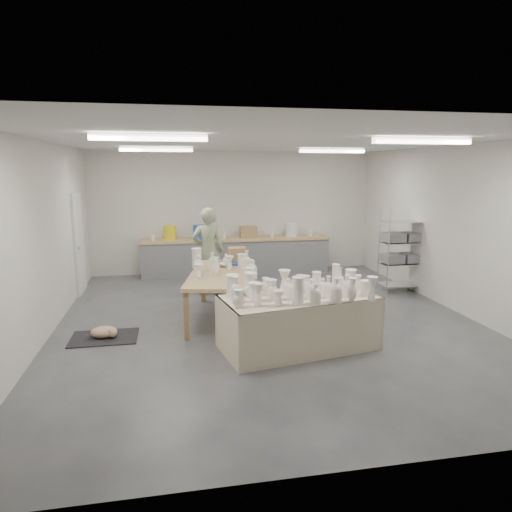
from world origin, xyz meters
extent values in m
plane|color=#424449|center=(0.00, 0.00, 0.00)|extent=(8.00, 8.00, 0.00)
cube|color=white|center=(0.00, 0.00, 2.99)|extent=(7.00, 8.00, 0.02)
cube|color=silver|center=(0.00, 4.00, 1.50)|extent=(7.00, 0.02, 3.00)
cube|color=silver|center=(0.00, -4.00, 1.50)|extent=(7.00, 0.02, 3.00)
cube|color=silver|center=(-3.50, 0.00, 1.50)|extent=(0.02, 8.00, 3.00)
cube|color=silver|center=(3.50, 0.00, 1.50)|extent=(0.02, 8.00, 3.00)
cube|color=white|center=(-3.47, 2.60, 1.05)|extent=(0.05, 0.90, 2.10)
cube|color=white|center=(-1.80, -1.50, 2.94)|extent=(1.40, 0.12, 0.08)
cube|color=white|center=(1.80, -1.50, 2.94)|extent=(1.40, 0.12, 0.08)
cube|color=white|center=(-1.80, 2.00, 2.94)|extent=(1.40, 0.12, 0.08)
cube|color=white|center=(1.80, 2.00, 2.94)|extent=(1.40, 0.12, 0.08)
cube|color=tan|center=(0.00, 3.68, 0.87)|extent=(4.60, 0.60, 0.06)
cube|color=slate|center=(0.00, 3.68, 0.42)|extent=(4.60, 0.55, 0.84)
cylinder|color=yellow|center=(-1.60, 3.68, 1.07)|extent=(0.30, 0.30, 0.34)
cylinder|color=#204DB0|center=(-0.90, 3.68, 1.07)|extent=(0.30, 0.30, 0.34)
cylinder|color=white|center=(1.40, 3.68, 1.07)|extent=(0.30, 0.30, 0.34)
cube|color=#936947|center=(0.30, 3.68, 1.04)|extent=(0.40, 0.30, 0.28)
cylinder|color=white|center=(-2.00, 3.68, 0.97)|extent=(0.10, 0.10, 0.14)
cylinder|color=white|center=(-0.30, 3.68, 0.97)|extent=(0.10, 0.10, 0.14)
cylinder|color=white|center=(0.90, 3.68, 0.97)|extent=(0.10, 0.10, 0.14)
cylinder|color=white|center=(1.90, 3.68, 0.97)|extent=(0.10, 0.10, 0.14)
cylinder|color=silver|center=(2.78, 1.18, 0.90)|extent=(0.02, 0.02, 1.80)
cylinder|color=silver|center=(3.62, 1.18, 0.90)|extent=(0.02, 0.02, 1.80)
cylinder|color=silver|center=(2.78, 1.62, 0.90)|extent=(0.02, 0.02, 1.80)
cylinder|color=silver|center=(3.62, 1.62, 0.90)|extent=(0.02, 0.02, 1.80)
cube|color=silver|center=(3.20, 1.40, 0.15)|extent=(0.88, 0.48, 0.02)
cube|color=silver|center=(3.20, 1.40, 0.60)|extent=(0.88, 0.48, 0.02)
cube|color=silver|center=(3.20, 1.40, 1.05)|extent=(0.88, 0.48, 0.02)
cube|color=silver|center=(3.20, 1.40, 1.50)|extent=(0.88, 0.48, 0.02)
cube|color=slate|center=(2.98, 1.40, 0.72)|extent=(0.38, 0.42, 0.18)
cube|color=slate|center=(3.42, 1.40, 0.72)|extent=(0.38, 0.42, 0.18)
cube|color=slate|center=(2.98, 1.40, 1.17)|extent=(0.38, 0.42, 0.18)
cube|color=slate|center=(3.42, 1.40, 1.17)|extent=(0.38, 0.42, 0.18)
cube|color=olive|center=(0.19, -1.24, 0.34)|extent=(2.09, 1.24, 0.67)
cube|color=beige|center=(0.19, -1.24, 0.76)|extent=(2.36, 1.44, 0.03)
cube|color=beige|center=(0.19, -1.75, 0.39)|extent=(2.17, 0.44, 0.77)
cube|color=beige|center=(0.19, -0.74, 0.39)|extent=(2.17, 0.44, 0.77)
cube|color=tan|center=(-0.73, 0.29, 0.79)|extent=(1.49, 2.35, 0.06)
cube|color=olive|center=(-1.21, -0.73, 0.38)|extent=(0.08, 0.08, 0.76)
cube|color=olive|center=(-0.26, -0.73, 0.38)|extent=(0.08, 0.08, 0.76)
cube|color=olive|center=(-1.21, 1.31, 0.38)|extent=(0.08, 0.08, 0.76)
cube|color=olive|center=(-0.26, 1.31, 0.38)|extent=(0.08, 0.08, 0.76)
ellipsoid|color=silver|center=(-0.63, 0.79, 0.87)|extent=(0.26, 0.26, 0.12)
cylinder|color=#204DB0|center=(-0.40, 0.92, 0.83)|extent=(0.26, 0.26, 0.03)
cylinder|color=white|center=(-0.78, 1.01, 0.88)|extent=(0.11, 0.11, 0.12)
cube|color=#936947|center=(-0.35, 1.16, 0.96)|extent=(0.32, 0.26, 0.28)
cube|color=black|center=(-2.65, -0.32, 0.01)|extent=(1.00, 0.70, 0.02)
ellipsoid|color=white|center=(-2.65, -0.32, 0.11)|extent=(0.47, 0.38, 0.17)
sphere|color=white|center=(-2.51, -0.41, 0.12)|extent=(0.15, 0.15, 0.15)
imported|color=#9BAA84|center=(-0.84, 1.95, 0.90)|extent=(0.66, 0.44, 1.81)
cylinder|color=#B31D19|center=(-0.84, 2.22, 0.32)|extent=(0.42, 0.42, 0.04)
cylinder|color=silver|center=(-0.69, 2.25, 0.15)|extent=(0.02, 0.02, 0.31)
cylinder|color=silver|center=(-0.94, 2.34, 0.15)|extent=(0.02, 0.02, 0.31)
cylinder|color=silver|center=(-0.89, 2.08, 0.15)|extent=(0.02, 0.02, 0.31)
camera|label=1|loc=(-1.59, -7.31, 2.57)|focal=32.00mm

